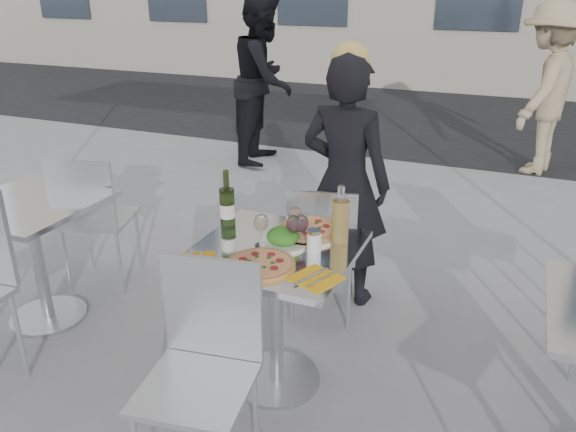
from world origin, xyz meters
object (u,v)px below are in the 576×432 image
at_px(carafe, 340,222).
at_px(wine_bottle, 227,206).
at_px(chair_far, 323,243).
at_px(side_chair_lfar, 92,212).
at_px(salad_plate, 283,238).
at_px(wineglass_red_a, 294,225).
at_px(main_table, 276,288).
at_px(wineglass_white_b, 295,216).
at_px(pizza_far, 309,230).
at_px(wineglass_red_b, 301,225).
at_px(chair_near, 204,355).
at_px(pizza_near, 261,264).
at_px(napkin_right, 316,278).
at_px(side_table_left, 34,237).
at_px(napkin_left, 195,261).
at_px(woman_diner, 345,183).
at_px(pedestrian_a, 264,80).
at_px(wineglass_white_a, 261,224).
at_px(pedestrian_b, 546,89).
at_px(sugar_shaker, 314,241).

bearing_deg(carafe, wine_bottle, -178.38).
relative_size(chair_far, side_chair_lfar, 0.94).
distance_m(salad_plate, wineglass_red_a, 0.09).
relative_size(main_table, wineglass_white_b, 4.76).
bearing_deg(pizza_far, salad_plate, -110.34).
distance_m(main_table, wineglass_red_b, 0.34).
distance_m(chair_near, pizza_near, 0.45).
distance_m(wineglass_red_a, napkin_right, 0.33).
xyz_separation_m(side_table_left, pizza_far, (1.58, 0.21, 0.23)).
height_order(salad_plate, wineglass_red_b, wineglass_red_b).
bearing_deg(napkin_left, wineglass_white_b, 22.70).
distance_m(chair_far, woman_diner, 0.41).
bearing_deg(wine_bottle, chair_near, -69.58).
height_order(chair_near, carafe, carafe).
bearing_deg(salad_plate, pedestrian_a, 116.28).
distance_m(pedestrian_a, napkin_right, 4.14).
xyz_separation_m(main_table, side_table_left, (-1.50, 0.00, 0.00)).
bearing_deg(side_chair_lfar, pizza_far, 154.49).
xyz_separation_m(main_table, woman_diner, (0.03, 0.95, 0.22)).
distance_m(side_chair_lfar, wine_bottle, 1.23).
bearing_deg(napkin_left, side_table_left, 138.31).
bearing_deg(wineglass_red_a, pizza_far, 86.48).
bearing_deg(wine_bottle, wineglass_white_a, -27.32).
bearing_deg(pizza_near, pedestrian_b, 75.68).
relative_size(chair_far, sugar_shaker, 7.88).
xyz_separation_m(pizza_near, salad_plate, (0.00, 0.23, 0.03)).
height_order(chair_near, pedestrian_b, pedestrian_b).
bearing_deg(napkin_left, wine_bottle, 66.56).
bearing_deg(pizza_near, main_table, 94.79).
relative_size(main_table, wineglass_red_a, 4.76).
height_order(side_table_left, wineglass_white_a, wineglass_white_a).
bearing_deg(wineglass_white_b, carafe, -0.07).
xyz_separation_m(sugar_shaker, napkin_left, (-0.44, -0.29, -0.05)).
relative_size(salad_plate, carafe, 0.76).
relative_size(chair_near, wineglass_red_a, 5.72).
relative_size(pedestrian_b, salad_plate, 7.85).
height_order(side_table_left, wineglass_red_b, wineglass_red_b).
bearing_deg(side_table_left, pedestrian_a, 92.72).
bearing_deg(woman_diner, wineglass_white_a, 90.07).
bearing_deg(wineglass_white_b, wineglass_white_a, -127.83).
bearing_deg(wine_bottle, pedestrian_a, 112.13).
bearing_deg(wineglass_red_b, napkin_right, -56.92).
height_order(salad_plate, sugar_shaker, sugar_shaker).
bearing_deg(napkin_left, sugar_shaker, 3.62).
height_order(chair_near, woman_diner, woman_diner).
bearing_deg(main_table, pedestrian_a, 115.72).
distance_m(main_table, napkin_left, 0.43).
bearing_deg(wineglass_white_b, pizza_far, 59.73).
height_order(side_table_left, pedestrian_b, pedestrian_b).
relative_size(pedestrian_a, wineglass_red_b, 11.40).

